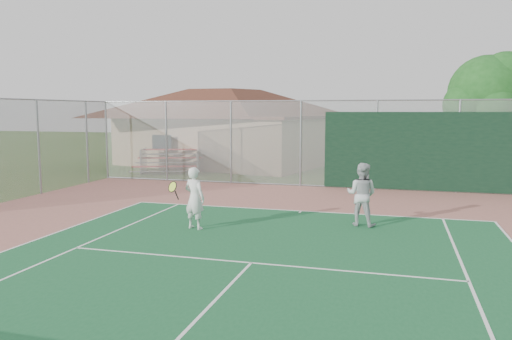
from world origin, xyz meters
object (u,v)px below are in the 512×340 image
at_px(player_white_front, 194,199).
at_px(player_grey_back, 362,195).
at_px(tree, 489,96).
at_px(bleachers, 170,160).
at_px(clubhouse, 225,119).

xyz_separation_m(player_white_front, player_grey_back, (4.17, 1.59, 0.03)).
height_order(tree, player_white_front, tree).
relative_size(bleachers, player_grey_back, 2.19).
relative_size(clubhouse, player_grey_back, 7.87).
bearing_deg(player_grey_back, bleachers, -30.70).
bearing_deg(clubhouse, player_grey_back, -44.49).
xyz_separation_m(tree, player_white_front, (-9.03, -13.11, -2.94)).
xyz_separation_m(bleachers, tree, (14.91, 2.27, 3.14)).
height_order(clubhouse, player_grey_back, clubhouse).
relative_size(tree, player_white_front, 3.52).
height_order(bleachers, player_grey_back, player_grey_back).
distance_m(clubhouse, player_grey_back, 16.41).
bearing_deg(player_white_front, player_grey_back, -143.87).
relative_size(clubhouse, player_white_front, 8.21).
bearing_deg(player_grey_back, tree, -100.94).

